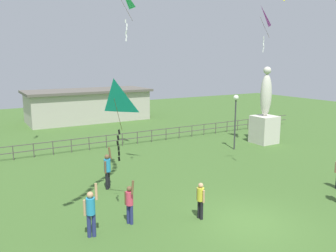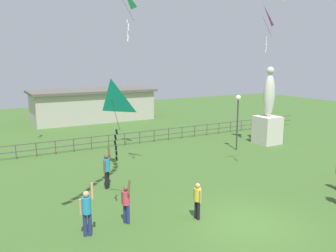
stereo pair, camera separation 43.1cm
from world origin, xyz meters
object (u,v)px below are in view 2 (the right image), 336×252
(statue_monument, at_px, (268,119))
(person_4, at_px, (126,201))
(person_6, at_px, (107,168))
(lamppost, at_px, (238,110))
(kite_5, at_px, (111,101))
(person_2, at_px, (197,199))
(person_1, at_px, (87,210))
(kite_3, at_px, (122,0))
(kite_4, at_px, (263,18))

(statue_monument, xyz_separation_m, person_4, (-14.38, -7.10, -0.94))
(statue_monument, xyz_separation_m, person_6, (-13.78, -3.14, -0.81))
(lamppost, xyz_separation_m, kite_5, (-11.23, -5.78, 1.83))
(statue_monument, relative_size, person_2, 3.85)
(person_1, xyz_separation_m, person_2, (4.20, -0.78, -0.14))
(kite_3, bearing_deg, statue_monument, -8.65)
(statue_monument, bearing_deg, kite_5, -156.93)
(statue_monument, xyz_separation_m, person_2, (-11.77, -8.12, -0.98))
(statue_monument, relative_size, person_1, 2.88)
(person_2, bearing_deg, person_4, 158.79)
(lamppost, xyz_separation_m, person_1, (-12.69, -6.94, -1.86))
(statue_monument, distance_m, lamppost, 3.46)
(person_6, relative_size, kite_4, 0.67)
(kite_4, bearing_deg, statue_monument, 24.13)
(lamppost, distance_m, kite_5, 12.76)
(person_4, bearing_deg, person_6, 81.39)
(person_2, distance_m, kite_5, 5.10)
(lamppost, distance_m, kite_3, 10.46)
(person_4, xyz_separation_m, kite_4, (12.66, 6.34, 8.13))
(person_4, distance_m, kite_5, 3.91)
(lamppost, bearing_deg, person_2, -137.72)
(lamppost, height_order, kite_4, kite_4)
(person_2, distance_m, kite_4, 14.89)
(lamppost, bearing_deg, person_4, -148.84)
(kite_4, bearing_deg, lamppost, 166.76)
(person_2, relative_size, person_6, 0.73)
(person_1, relative_size, kite_4, 0.66)
(person_2, bearing_deg, person_1, 169.45)
(person_6, relative_size, kite_3, 0.64)
(person_1, xyz_separation_m, kite_3, (5.12, 8.98, 8.78))
(person_2, height_order, kite_3, kite_3)
(statue_monument, xyz_separation_m, lamppost, (-3.28, -0.40, 1.02))
(lamppost, height_order, person_1, lamppost)
(person_1, xyz_separation_m, person_6, (2.20, 4.20, 0.03))
(lamppost, relative_size, person_2, 2.59)
(kite_4, bearing_deg, kite_5, -157.07)
(person_4, height_order, kite_4, kite_4)
(lamppost, relative_size, kite_3, 1.22)
(statue_monument, distance_m, person_4, 16.06)
(person_4, distance_m, kite_3, 12.96)
(kite_3, bearing_deg, kite_5, -115.08)
(person_1, distance_m, person_4, 1.62)
(statue_monument, xyz_separation_m, kite_4, (-1.71, -0.77, 7.18))
(person_4, bearing_deg, lamppost, 31.16)
(statue_monument, relative_size, lamppost, 1.49)
(lamppost, relative_size, person_4, 2.16)
(lamppost, xyz_separation_m, person_4, (-11.09, -6.71, -1.96))
(person_1, height_order, person_6, person_6)
(person_4, bearing_deg, person_1, -171.84)
(kite_4, height_order, kite_5, kite_4)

